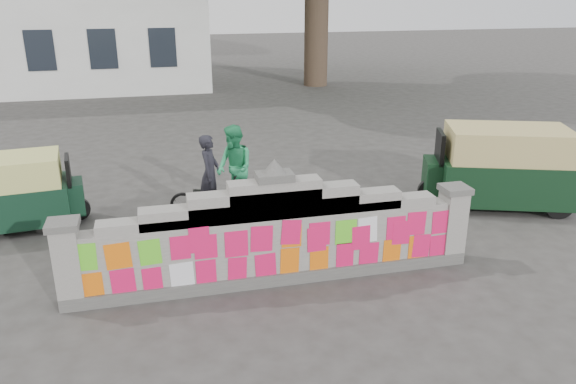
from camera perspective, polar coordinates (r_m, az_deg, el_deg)
The scene contains 7 objects.
ground at distance 9.01m, azimuth -1.29°, elevation -8.97°, with size 100.00×100.00×0.00m, color #383533.
parapet_wall at distance 8.66m, azimuth -1.32°, elevation -4.65°, with size 6.48×0.44×2.01m.
cyclist_bike at distance 11.13m, azimuth -7.82°, elevation -0.80°, with size 0.59×1.69×0.89m, color black.
cyclist_rider at distance 11.02m, azimuth -7.89°, elevation 0.70°, with size 0.55×0.36×1.51m, color black.
pedestrian at distance 11.58m, azimuth -5.47°, elevation 2.45°, with size 0.86×0.67×1.77m, color #2BA062.
rickshaw_left at distance 11.83m, azimuth -26.39°, elevation -0.00°, with size 2.60×1.42×1.41m.
rickshaw_right at distance 12.48m, azimuth 20.83°, elevation 2.47°, with size 3.14×2.22×1.69m.
Camera 1 is at (-1.70, -7.69, 4.37)m, focal length 35.00 mm.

